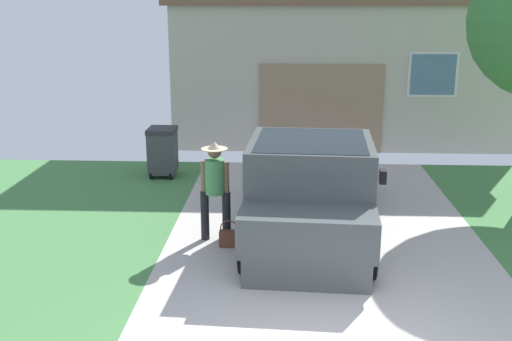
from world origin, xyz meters
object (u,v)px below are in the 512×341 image
at_px(wheeled_trash_bin, 163,150).
at_px(house_with_garage, 339,49).
at_px(pickup_truck, 310,193).
at_px(handbag, 229,238).
at_px(person_with_hat, 215,183).

bearing_deg(wheeled_trash_bin, house_with_garage, 51.39).
bearing_deg(pickup_truck, wheeled_trash_bin, -45.13).
relative_size(house_with_garage, wheeled_trash_bin, 8.59).
distance_m(pickup_truck, handbag, 1.53).
xyz_separation_m(handbag, wheeled_trash_bin, (-1.84, 4.03, 0.45)).
relative_size(handbag, house_with_garage, 0.05).
distance_m(pickup_truck, person_with_hat, 1.58).
height_order(handbag, house_with_garage, house_with_garage).
xyz_separation_m(pickup_truck, handbag, (-1.31, -0.48, -0.62)).
bearing_deg(person_with_hat, house_with_garage, 78.44).
relative_size(pickup_truck, house_with_garage, 0.54).
xyz_separation_m(pickup_truck, wheeled_trash_bin, (-3.15, 3.55, -0.17)).
distance_m(handbag, wheeled_trash_bin, 4.45).
height_order(person_with_hat, house_with_garage, house_with_garage).
xyz_separation_m(person_with_hat, house_with_garage, (2.71, 9.16, 1.44)).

